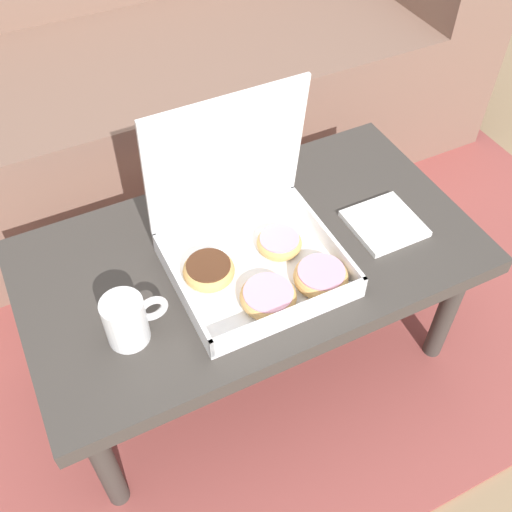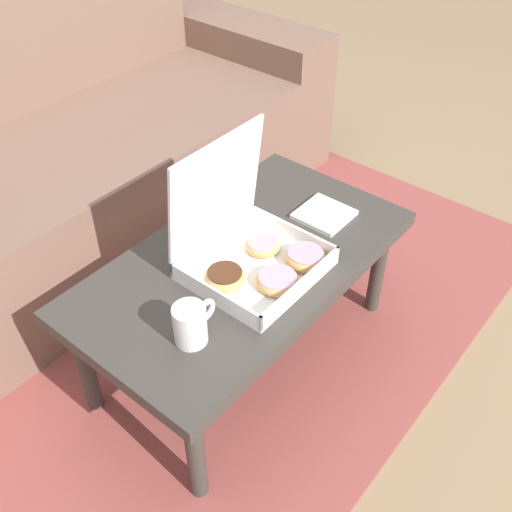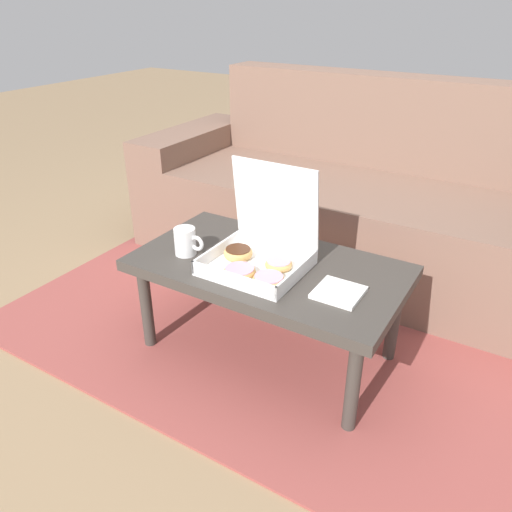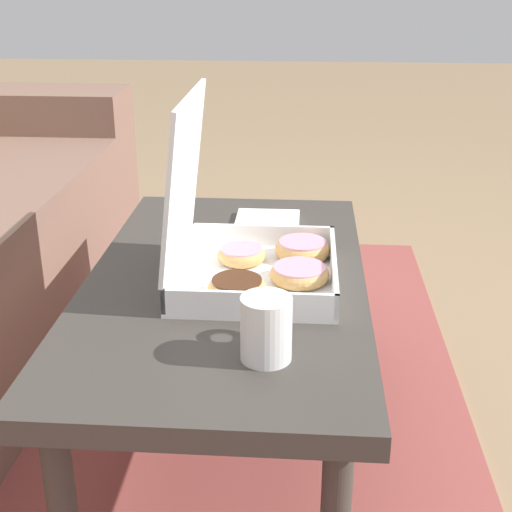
{
  "view_description": "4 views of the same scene",
  "coord_description": "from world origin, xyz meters",
  "px_view_note": "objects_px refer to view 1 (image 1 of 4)",
  "views": [
    {
      "loc": [
        -0.36,
        -0.81,
        1.3
      ],
      "look_at": [
        -0.02,
        -0.13,
        0.44
      ],
      "focal_mm": 42.0,
      "sensor_mm": 36.0,
      "label": 1
    },
    {
      "loc": [
        -0.9,
        -0.85,
        1.42
      ],
      "look_at": [
        -0.02,
        -0.13,
        0.44
      ],
      "focal_mm": 42.0,
      "sensor_mm": 36.0,
      "label": 2
    },
    {
      "loc": [
        0.75,
        -1.39,
        1.22
      ],
      "look_at": [
        -0.02,
        -0.13,
        0.44
      ],
      "focal_mm": 35.0,
      "sensor_mm": 36.0,
      "label": 3
    },
    {
      "loc": [
        -1.21,
        -0.21,
        0.94
      ],
      "look_at": [
        -0.02,
        -0.13,
        0.44
      ],
      "focal_mm": 50.0,
      "sensor_mm": 36.0,
      "label": 4
    }
  ],
  "objects_px": {
    "coffee_mug": "(127,320)",
    "coffee_table": "(250,265)",
    "couch": "(125,79)",
    "pastry_box": "(257,249)"
  },
  "relations": [
    {
      "from": "couch",
      "to": "pastry_box",
      "type": "xyz_separation_m",
      "value": [
        -0.01,
        -0.91,
        0.14
      ]
    },
    {
      "from": "couch",
      "to": "coffee_mug",
      "type": "relative_size",
      "value": 18.07
    },
    {
      "from": "couch",
      "to": "pastry_box",
      "type": "relative_size",
      "value": 6.26
    },
    {
      "from": "coffee_mug",
      "to": "coffee_table",
      "type": "bearing_deg",
      "value": 17.87
    },
    {
      "from": "pastry_box",
      "to": "coffee_mug",
      "type": "xyz_separation_m",
      "value": [
        -0.28,
        -0.04,
        -0.01
      ]
    },
    {
      "from": "coffee_table",
      "to": "couch",
      "type": "bearing_deg",
      "value": 90.0
    },
    {
      "from": "coffee_table",
      "to": "coffee_mug",
      "type": "xyz_separation_m",
      "value": [
        -0.29,
        -0.09,
        0.09
      ]
    },
    {
      "from": "coffee_table",
      "to": "coffee_mug",
      "type": "relative_size",
      "value": 7.9
    },
    {
      "from": "coffee_table",
      "to": "pastry_box",
      "type": "relative_size",
      "value": 2.74
    },
    {
      "from": "couch",
      "to": "coffee_mug",
      "type": "distance_m",
      "value": 1.01
    }
  ]
}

